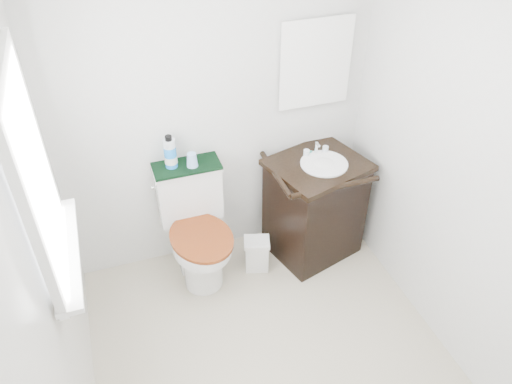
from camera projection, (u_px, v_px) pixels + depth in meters
floor at (275, 363)px, 3.18m from camera, size 2.40×2.40×0.00m
wall_back at (216, 111)px, 3.36m from camera, size 2.40×0.00×2.40m
wall_left at (45, 273)px, 2.17m from camera, size 0.00×2.40×2.40m
wall_right at (466, 177)px, 2.75m from camera, size 0.00×2.40×2.40m
window at (32, 175)px, 2.16m from camera, size 0.02×0.70×0.90m
mirror at (315, 63)px, 3.38m from camera, size 0.50×0.02×0.60m
toilet at (196, 232)px, 3.62m from camera, size 0.50×0.68×0.87m
vanity at (315, 206)px, 3.77m from camera, size 0.78×0.71×0.92m
trash_bin at (257, 254)px, 3.77m from camera, size 0.22×0.20×0.28m
towel at (187, 166)px, 3.41m from camera, size 0.46×0.22×0.02m
mouthwash_bottle at (170, 153)px, 3.32m from camera, size 0.08×0.08×0.24m
cup at (192, 160)px, 3.37m from camera, size 0.08×0.08×0.10m
soap_bar at (309, 152)px, 3.64m from camera, size 0.07×0.05×0.02m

